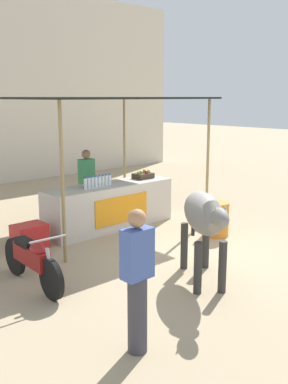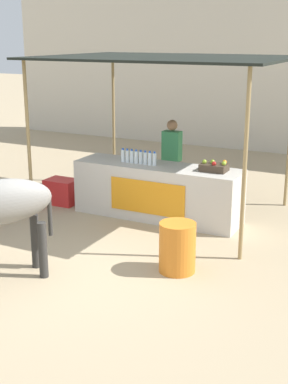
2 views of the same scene
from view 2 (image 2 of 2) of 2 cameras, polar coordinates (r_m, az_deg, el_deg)
ground_plane at (r=7.84m, az=-5.62°, el=-7.35°), size 60.00×60.00×0.00m
building_wall_far at (r=15.36m, az=12.70°, el=16.02°), size 16.00×0.50×6.30m
stall_counter at (r=9.49m, az=1.42°, el=0.06°), size 3.00×0.82×0.96m
stall_awning at (r=9.39m, az=2.34°, el=13.56°), size 4.20×3.20×2.80m
water_bottle_row at (r=9.45m, az=-0.59°, el=3.72°), size 0.70×0.07×0.25m
fruit_crate at (r=9.01m, az=7.51°, el=2.67°), size 0.44×0.32×0.18m
vendor_behind_counter at (r=10.08m, az=2.96°, el=3.19°), size 0.34×0.22×1.65m
cooler_box at (r=10.46m, az=-8.74°, el=0.06°), size 0.60×0.44×0.48m
water_barrel at (r=7.38m, az=3.58°, el=-5.91°), size 0.51×0.51×0.70m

